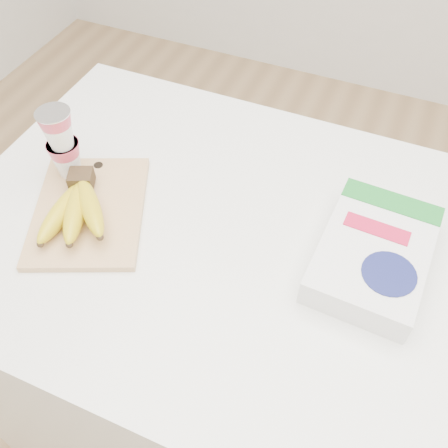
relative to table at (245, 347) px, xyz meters
name	(u,v)px	position (x,y,z in m)	size (l,w,h in m)	color
room	(268,35)	(0.00, 0.00, 0.89)	(4.00, 4.00, 4.00)	tan
table	(245,347)	(0.00, 0.00, 0.00)	(1.23, 0.82, 0.92)	silver
cutting_board	(89,210)	(-0.33, -0.07, 0.47)	(0.22, 0.30, 0.01)	tan
bananas	(76,207)	(-0.34, -0.09, 0.50)	(0.17, 0.21, 0.06)	#382816
yogurt_stack	(61,142)	(-0.42, 0.01, 0.56)	(0.07, 0.07, 0.16)	white
cereal_box	(373,254)	(0.22, 0.03, 0.49)	(0.20, 0.29, 0.06)	white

